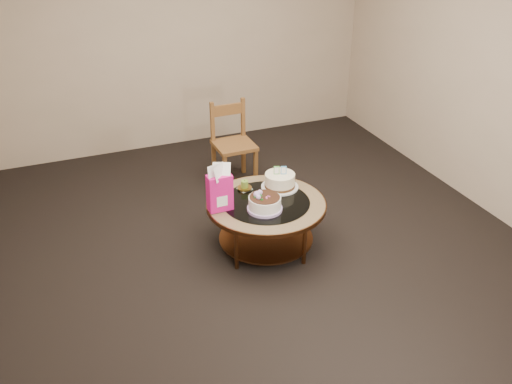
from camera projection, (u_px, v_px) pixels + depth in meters
name	position (u px, v px, depth m)	size (l,w,h in m)	color
ground	(266.00, 247.00, 5.03)	(5.00, 5.00, 0.00)	black
room_walls	(267.00, 77.00, 4.29)	(4.52, 5.02, 2.61)	tan
coffee_table	(266.00, 210.00, 4.85)	(1.02, 1.02, 0.46)	brown
decorated_cake	(265.00, 204.00, 4.67)	(0.29, 0.29, 0.17)	#B998D8
cream_cake	(280.00, 181.00, 5.00)	(0.33, 0.33, 0.21)	white
gift_bag	(220.00, 188.00, 4.61)	(0.20, 0.15, 0.40)	#E61584
pillar_candle	(245.00, 186.00, 4.99)	(0.13, 0.13, 0.10)	#E5BC5E
dining_chair	(233.00, 143.00, 5.93)	(0.40, 0.40, 0.86)	brown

